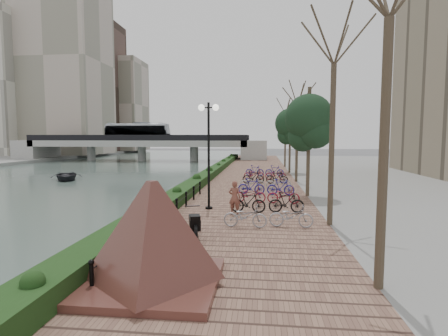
# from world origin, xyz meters

# --- Properties ---
(ground) EXTENTS (220.00, 220.00, 0.00)m
(ground) POSITION_xyz_m (0.00, 0.00, 0.00)
(ground) COLOR #59595B
(ground) RESTS_ON ground
(river_water) EXTENTS (30.00, 130.00, 0.02)m
(river_water) POSITION_xyz_m (-15.00, 25.00, 0.01)
(river_water) COLOR #4C5F54
(river_water) RESTS_ON ground
(promenade) EXTENTS (8.00, 75.00, 0.50)m
(promenade) POSITION_xyz_m (4.00, 17.50, 0.25)
(promenade) COLOR brown
(promenade) RESTS_ON ground
(inland_pavement) EXTENTS (24.00, 75.00, 0.50)m
(inland_pavement) POSITION_xyz_m (20.00, 17.50, 0.25)
(inland_pavement) COLOR gray
(inland_pavement) RESTS_ON ground
(hedge) EXTENTS (1.10, 56.00, 0.60)m
(hedge) POSITION_xyz_m (0.60, 20.00, 0.80)
(hedge) COLOR #1A3312
(hedge) RESTS_ON promenade
(chain_fence) EXTENTS (0.10, 14.10, 0.70)m
(chain_fence) POSITION_xyz_m (1.40, 2.00, 0.85)
(chain_fence) COLOR black
(chain_fence) RESTS_ON promenade
(granite_monument) EXTENTS (3.78, 3.78, 2.53)m
(granite_monument) POSITION_xyz_m (2.67, -4.43, 1.78)
(granite_monument) COLOR #4E2121
(granite_monument) RESTS_ON promenade
(lamppost) EXTENTS (1.02, 0.32, 5.23)m
(lamppost) POSITION_xyz_m (2.64, 4.60, 4.24)
(lamppost) COLOR black
(lamppost) RESTS_ON promenade
(motorcycle) EXTENTS (0.92, 1.75, 1.04)m
(motorcycle) POSITION_xyz_m (2.88, -0.39, 1.02)
(motorcycle) COLOR black
(motorcycle) RESTS_ON promenade
(pedestrian) EXTENTS (0.62, 0.46, 1.55)m
(pedestrian) POSITION_xyz_m (4.00, 3.54, 1.27)
(pedestrian) COLOR brown
(pedestrian) RESTS_ON promenade
(bicycle_parking) EXTENTS (2.40, 19.89, 1.00)m
(bicycle_parking) POSITION_xyz_m (5.50, 10.32, 0.97)
(bicycle_parking) COLOR #A09EA3
(bicycle_parking) RESTS_ON promenade
(street_trees) EXTENTS (3.20, 37.12, 6.80)m
(street_trees) POSITION_xyz_m (8.00, 12.68, 3.69)
(street_trees) COLOR #3A3122
(street_trees) RESTS_ON promenade
(bridge) EXTENTS (36.00, 10.77, 6.50)m
(bridge) POSITION_xyz_m (-15.14, 45.00, 3.37)
(bridge) COLOR #9A9995
(bridge) RESTS_ON ground
(boat) EXTENTS (4.43, 4.85, 0.82)m
(boat) POSITION_xyz_m (-13.05, 18.48, 0.43)
(boat) COLOR black
(boat) RESTS_ON river_water
(far_buildings) EXTENTS (35.00, 38.00, 38.00)m
(far_buildings) POSITION_xyz_m (-41.66, 65.91, 16.12)
(far_buildings) COLOR #B2A394
(far_buildings) RESTS_ON far_bank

